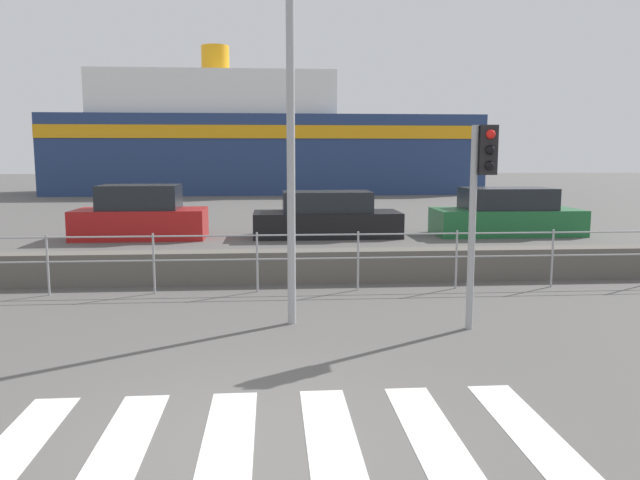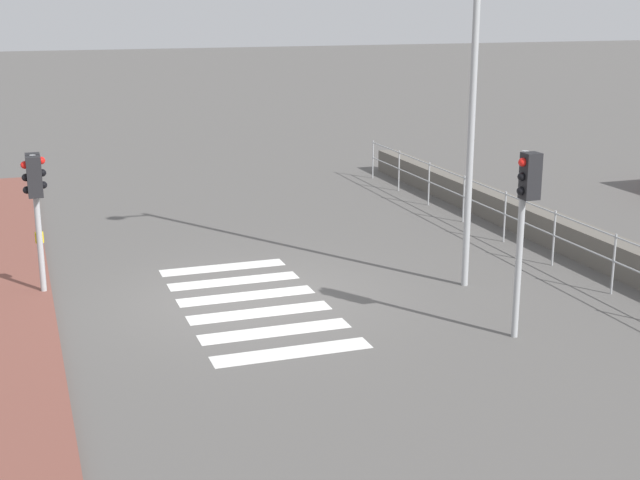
# 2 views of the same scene
# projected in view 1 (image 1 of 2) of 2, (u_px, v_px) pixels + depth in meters

# --- Properties ---
(ground_plane) EXTENTS (160.00, 160.00, 0.00)m
(ground_plane) POSITION_uv_depth(u_px,v_px,m) (243.00, 446.00, 5.33)
(ground_plane) COLOR #565451
(crosswalk) EXTENTS (4.95, 2.40, 0.01)m
(crosswalk) POSITION_uv_depth(u_px,v_px,m) (280.00, 444.00, 5.35)
(crosswalk) COLOR silver
(crosswalk) RESTS_ON ground_plane
(seawall) EXTENTS (20.45, 0.55, 0.62)m
(seawall) POSITION_uv_depth(u_px,v_px,m) (258.00, 267.00, 12.17)
(seawall) COLOR #605B54
(seawall) RESTS_ON ground_plane
(harbor_fence) EXTENTS (18.44, 0.04, 1.09)m
(harbor_fence) POSITION_uv_depth(u_px,v_px,m) (257.00, 253.00, 11.25)
(harbor_fence) COLOR #9EA0A3
(harbor_fence) RESTS_ON ground_plane
(traffic_light_far) EXTENTS (0.34, 0.32, 2.88)m
(traffic_light_far) POSITION_uv_depth(u_px,v_px,m) (481.00, 181.00, 8.65)
(traffic_light_far) COLOR #9EA0A3
(traffic_light_far) RESTS_ON ground_plane
(streetlamp) EXTENTS (0.32, 1.11, 6.74)m
(streetlamp) POSITION_uv_depth(u_px,v_px,m) (291.00, 33.00, 8.48)
(streetlamp) COLOR #9EA0A3
(streetlamp) RESTS_ON ground_plane
(ferry_boat) EXTENTS (27.31, 7.83, 9.49)m
(ferry_boat) POSITION_uv_depth(u_px,v_px,m) (257.00, 143.00, 41.42)
(ferry_boat) COLOR navy
(ferry_boat) RESTS_ON ground_plane
(parked_car_red) EXTENTS (3.82, 1.77, 1.60)m
(parked_car_red) POSITION_uv_depth(u_px,v_px,m) (141.00, 216.00, 18.55)
(parked_car_red) COLOR #B21919
(parked_car_red) RESTS_ON ground_plane
(parked_car_black) EXTENTS (4.44, 1.81, 1.38)m
(parked_car_black) POSITION_uv_depth(u_px,v_px,m) (327.00, 217.00, 19.00)
(parked_car_black) COLOR black
(parked_car_black) RESTS_ON ground_plane
(parked_car_green) EXTENTS (4.51, 1.84, 1.46)m
(parked_car_green) POSITION_uv_depth(u_px,v_px,m) (507.00, 215.00, 19.43)
(parked_car_green) COLOR #1E6633
(parked_car_green) RESTS_ON ground_plane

